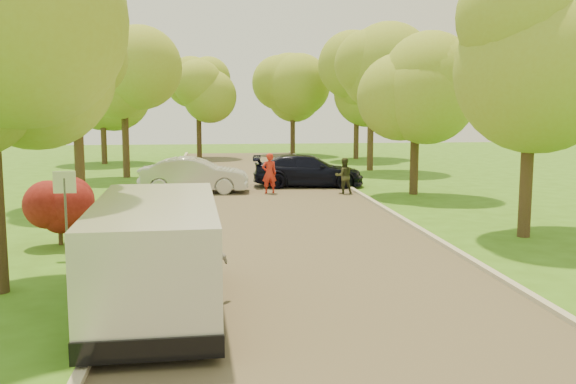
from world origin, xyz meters
name	(u,v)px	position (x,y,z in m)	size (l,w,h in m)	color
ground	(322,295)	(0.00, 0.00, 0.00)	(100.00, 100.00, 0.00)	#3B6B19
road	(280,223)	(0.00, 8.00, 0.01)	(8.00, 60.00, 0.01)	#4C4438
curb_left	(153,224)	(-4.05, 8.00, 0.06)	(0.18, 60.00, 0.12)	#B2AD9E
curb_right	(401,219)	(4.05, 8.00, 0.06)	(0.18, 60.00, 0.12)	#B2AD9E
street_sign	(65,196)	(-5.80, 4.00, 1.56)	(0.55, 0.06, 2.17)	#59595E
red_shrub	(59,205)	(-6.30, 5.50, 1.10)	(1.70, 1.70, 1.95)	#382619
tree_l_midb	(81,83)	(-6.81, 12.00, 4.59)	(4.30, 4.20, 6.62)	#382619
tree_l_far	(128,72)	(-6.39, 22.00, 5.47)	(4.92, 4.80, 7.79)	#382619
tree_r_mida	(541,42)	(7.02, 5.00, 5.54)	(5.13, 5.00, 7.95)	#382619
tree_r_midb	(421,79)	(6.60, 14.00, 4.88)	(4.51, 4.40, 7.01)	#382619
tree_r_far	(375,69)	(7.23, 24.00, 5.83)	(5.33, 5.20, 8.34)	#382619
tree_bg_a	(105,80)	(-8.78, 30.00, 5.31)	(5.12, 5.00, 7.72)	#382619
tree_bg_b	(360,79)	(8.22, 32.00, 5.54)	(5.12, 5.00, 7.95)	#382619
tree_bg_c	(201,87)	(-2.79, 34.00, 5.02)	(4.92, 4.80, 7.33)	#382619
tree_bg_d	(296,84)	(4.22, 36.00, 5.31)	(5.12, 5.00, 7.72)	#382619
minivan	(156,254)	(-3.20, -0.62, 1.09)	(2.35, 5.61, 2.06)	silver
silver_sedan	(194,175)	(-2.91, 15.56, 0.77)	(1.63, 4.66, 1.54)	#BABABF
dark_sedan	(308,171)	(2.30, 17.05, 0.74)	(2.08, 5.13, 1.49)	black
longboard	(197,295)	(-2.50, -0.04, 0.10)	(0.29, 0.97, 0.11)	black
skateboarder	(196,248)	(-2.50, -0.04, 1.06)	(1.21, 0.70, 1.87)	slate
person_striped	(269,173)	(0.29, 14.89, 0.87)	(0.64, 0.42, 1.75)	red
person_olive	(344,176)	(3.45, 14.45, 0.77)	(0.75, 0.59, 1.55)	#363821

